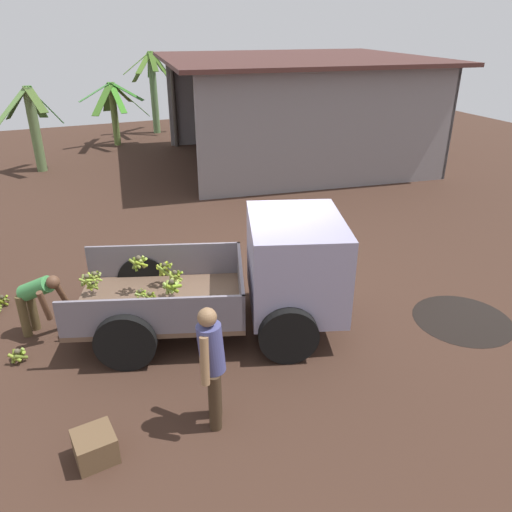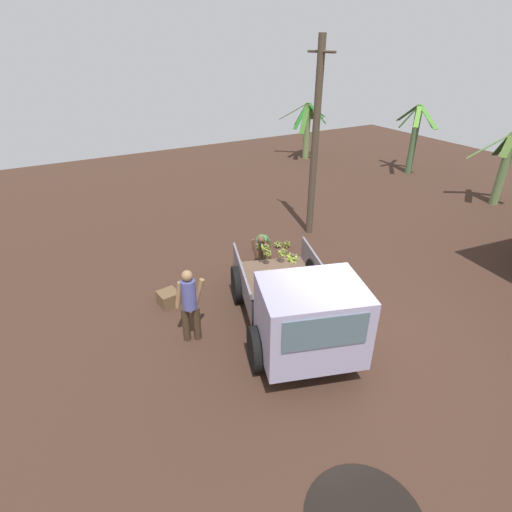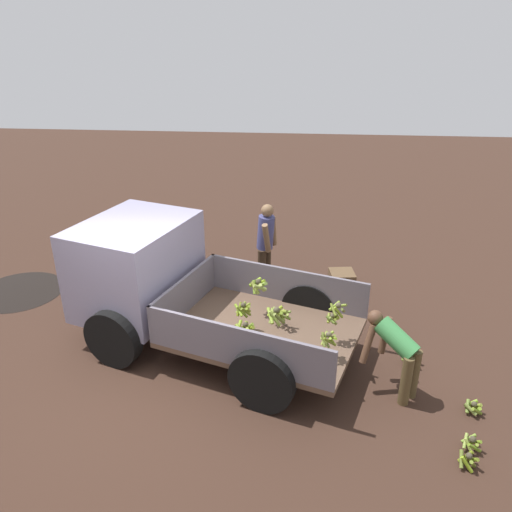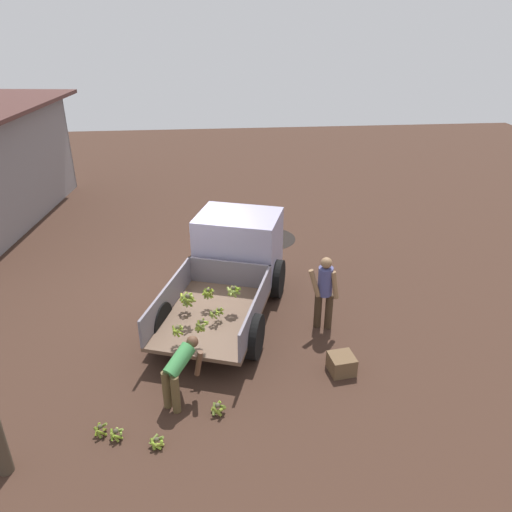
# 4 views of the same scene
# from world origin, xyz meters

# --- Properties ---
(ground) EXTENTS (36.00, 36.00, 0.00)m
(ground) POSITION_xyz_m (0.00, 0.00, 0.00)
(ground) COLOR #3A251C
(cargo_truck) EXTENTS (4.54, 3.07, 1.85)m
(cargo_truck) POSITION_xyz_m (-0.14, -1.03, 0.98)
(cargo_truck) COLOR brown
(cargo_truck) RESTS_ON ground
(utility_pole) EXTENTS (1.18, 0.21, 5.78)m
(utility_pole) POSITION_xyz_m (-4.77, 2.55, 2.94)
(utility_pole) COLOR #44382A
(utility_pole) RESTS_ON ground
(banana_palm_0) EXTENTS (2.08, 1.90, 2.70)m
(banana_palm_0) POSITION_xyz_m (-3.37, 10.31, 1.43)
(banana_palm_0) COLOR #637E4B
(banana_palm_0) RESTS_ON ground
(banana_palm_1) EXTENTS (2.51, 2.18, 3.11)m
(banana_palm_1) POSITION_xyz_m (-7.91, 10.64, 1.67)
(banana_palm_1) COLOR #48643C
(banana_palm_1) RESTS_ON ground
(banana_palm_2) EXTENTS (2.49, 1.96, 2.82)m
(banana_palm_2) POSITION_xyz_m (-12.50, 7.90, 1.53)
(banana_palm_2) COLOR #637A44
(banana_palm_2) RESTS_ON ground
(person_foreground_visitor) EXTENTS (0.42, 0.65, 1.65)m
(person_foreground_visitor) POSITION_xyz_m (-1.63, -2.79, 0.91)
(person_foreground_visitor) COLOR #392A1B
(person_foreground_visitor) RESTS_ON ground
(person_worker_loading) EXTENTS (0.83, 0.75, 1.11)m
(person_worker_loading) POSITION_xyz_m (-3.55, 0.07, 0.68)
(person_worker_loading) COLOR brown
(person_worker_loading) RESTS_ON ground
(banana_bunch_on_ground_0) EXTENTS (0.25, 0.25, 0.18)m
(banana_bunch_on_ground_0) POSITION_xyz_m (-4.53, 0.40, 0.10)
(banana_bunch_on_ground_0) COLOR #48412F
(banana_bunch_on_ground_0) RESTS_ON ground
(banana_bunch_on_ground_1) EXTENTS (0.28, 0.27, 0.22)m
(banana_bunch_on_ground_1) POSITION_xyz_m (-3.92, -0.54, 0.12)
(banana_bunch_on_ground_1) COLOR brown
(banana_bunch_on_ground_1) RESTS_ON ground
(banana_bunch_on_ground_2) EXTENTS (0.23, 0.22, 0.20)m
(banana_bunch_on_ground_2) POSITION_xyz_m (-4.32, 1.04, 0.11)
(banana_bunch_on_ground_2) COLOR #433C2B
(banana_bunch_on_ground_2) RESTS_ON ground
(banana_bunch_on_ground_3) EXTENTS (0.22, 0.22, 0.20)m
(banana_bunch_on_ground_3) POSITION_xyz_m (-4.20, 1.30, 0.11)
(banana_bunch_on_ground_3) COLOR #49412F
(banana_bunch_on_ground_3) RESTS_ON ground
(wooden_crate_0) EXTENTS (0.50, 0.50, 0.35)m
(wooden_crate_0) POSITION_xyz_m (-3.06, -2.83, 0.17)
(wooden_crate_0) COLOR brown
(wooden_crate_0) RESTS_ON ground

